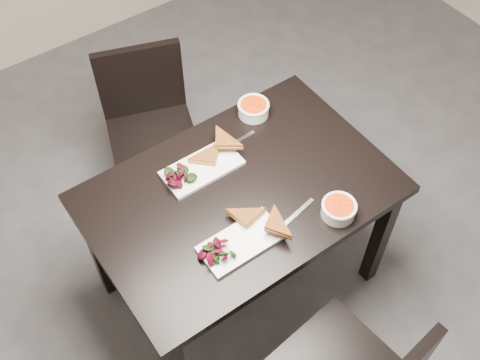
{
  "coord_description": "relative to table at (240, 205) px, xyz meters",
  "views": [
    {
      "loc": [
        -0.85,
        -0.79,
        2.61
      ],
      "look_at": [
        -0.06,
        0.33,
        0.82
      ],
      "focal_mm": 43.6,
      "sensor_mm": 36.0,
      "label": 1
    }
  ],
  "objects": [
    {
      "name": "cutlery_far",
      "position": [
        0.14,
        0.22,
        0.1
      ],
      "size": [
        0.18,
        0.02,
        0.0
      ],
      "primitive_type": "cube",
      "rotation": [
        0.0,
        0.0,
        0.04
      ],
      "color": "silver",
      "rests_on": "table"
    },
    {
      "name": "ground",
      "position": [
        0.06,
        -0.33,
        -0.65
      ],
      "size": [
        5.0,
        5.0,
        0.0
      ],
      "primitive_type": "plane",
      "color": "#47474C",
      "rests_on": "ground"
    },
    {
      "name": "chair_far",
      "position": [
        -0.0,
        0.78,
        -0.17
      ],
      "size": [
        0.53,
        0.53,
        0.85
      ],
      "rotation": [
        0.0,
        0.0,
        -0.33
      ],
      "color": "black",
      "rests_on": "ground"
    },
    {
      "name": "salad_far",
      "position": [
        -0.16,
        0.18,
        0.14
      ],
      "size": [
        0.1,
        0.09,
        0.04
      ],
      "primitive_type": null,
      "color": "black",
      "rests_on": "plate_far"
    },
    {
      "name": "soup_bowl_near",
      "position": [
        0.24,
        -0.31,
        0.13
      ],
      "size": [
        0.14,
        0.14,
        0.06
      ],
      "color": "white",
      "rests_on": "table"
    },
    {
      "name": "plate_far",
      "position": [
        -0.06,
        0.18,
        0.11
      ],
      "size": [
        0.32,
        0.16,
        0.02
      ],
      "primitive_type": "cube",
      "color": "white",
      "rests_on": "table"
    },
    {
      "name": "sandwich_far",
      "position": [
        0.0,
        0.16,
        0.14
      ],
      "size": [
        0.2,
        0.2,
        0.05
      ],
      "primitive_type": null,
      "rotation": [
        0.0,
        0.0,
        0.8
      ],
      "color": "#9B5720",
      "rests_on": "plate_far"
    },
    {
      "name": "table",
      "position": [
        0.0,
        0.0,
        0.0
      ],
      "size": [
        1.2,
        0.8,
        0.75
      ],
      "color": "black",
      "rests_on": "ground"
    },
    {
      "name": "cutlery_near",
      "position": [
        0.12,
        -0.22,
        0.1
      ],
      "size": [
        0.18,
        0.05,
        0.0
      ],
      "primitive_type": "cube",
      "rotation": [
        0.0,
        0.0,
        0.18
      ],
      "color": "silver",
      "rests_on": "table"
    },
    {
      "name": "plate_near",
      "position": [
        -0.14,
        -0.2,
        0.11
      ],
      "size": [
        0.31,
        0.16,
        0.02
      ],
      "primitive_type": "cube",
      "color": "white",
      "rests_on": "table"
    },
    {
      "name": "salad_near",
      "position": [
        -0.24,
        -0.2,
        0.14
      ],
      "size": [
        0.1,
        0.09,
        0.04
      ],
      "primitive_type": null,
      "color": "black",
      "rests_on": "plate_near"
    },
    {
      "name": "soup_bowl_far",
      "position": [
        0.29,
        0.31,
        0.13
      ],
      "size": [
        0.14,
        0.14,
        0.06
      ],
      "color": "white",
      "rests_on": "table"
    },
    {
      "name": "sandwich_near",
      "position": [
        -0.07,
        -0.19,
        0.14
      ],
      "size": [
        0.18,
        0.15,
        0.05
      ],
      "primitive_type": null,
      "rotation": [
        0.0,
        0.0,
        0.2
      ],
      "color": "#9B5720",
      "rests_on": "plate_near"
    }
  ]
}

